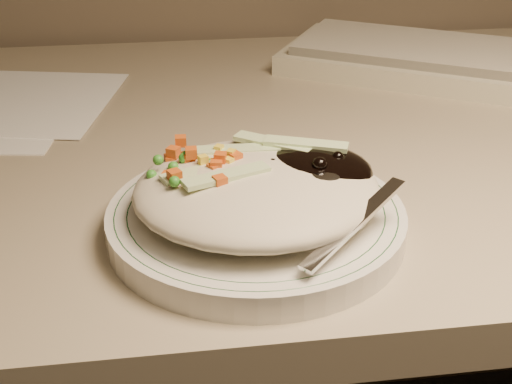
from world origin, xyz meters
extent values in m
cube|color=gray|center=(0.00, 1.38, 0.72)|extent=(1.40, 0.70, 0.04)
cylinder|color=silver|center=(-0.08, 1.17, 0.75)|extent=(0.24, 0.24, 0.02)
torus|color=#144723|center=(-0.08, 1.17, 0.76)|extent=(0.22, 0.22, 0.00)
torus|color=#144723|center=(-0.08, 1.17, 0.76)|extent=(0.20, 0.20, 0.00)
ellipsoid|color=beige|center=(-0.08, 1.16, 0.78)|extent=(0.19, 0.18, 0.04)
ellipsoid|color=black|center=(-0.03, 1.18, 0.79)|extent=(0.10, 0.09, 0.03)
ellipsoid|color=orange|center=(-0.12, 1.18, 0.78)|extent=(0.08, 0.08, 0.02)
sphere|color=black|center=(-0.06, 1.18, 0.79)|extent=(0.01, 0.01, 0.01)
sphere|color=black|center=(-0.03, 1.18, 0.79)|extent=(0.01, 0.01, 0.01)
sphere|color=black|center=(-0.01, 1.17, 0.80)|extent=(0.01, 0.01, 0.01)
sphere|color=black|center=(-0.02, 1.19, 0.79)|extent=(0.01, 0.01, 0.01)
sphere|color=black|center=(-0.03, 1.16, 0.80)|extent=(0.01, 0.01, 0.01)
sphere|color=black|center=(-0.03, 1.18, 0.79)|extent=(0.01, 0.01, 0.01)
sphere|color=black|center=(-0.02, 1.19, 0.79)|extent=(0.01, 0.01, 0.01)
cube|color=#C34D15|center=(-0.12, 1.19, 0.80)|extent=(0.01, 0.01, 0.01)
cube|color=#C34D15|center=(-0.11, 1.17, 0.79)|extent=(0.01, 0.01, 0.01)
cube|color=#C34D15|center=(-0.14, 1.20, 0.80)|extent=(0.01, 0.01, 0.01)
cube|color=#C34D15|center=(-0.10, 1.18, 0.80)|extent=(0.01, 0.01, 0.01)
cube|color=#C34D15|center=(-0.11, 1.17, 0.80)|extent=(0.01, 0.01, 0.01)
cube|color=#C34D15|center=(-0.14, 1.21, 0.79)|extent=(0.01, 0.01, 0.01)
cube|color=#C34D15|center=(-0.13, 1.19, 0.80)|extent=(0.01, 0.01, 0.01)
cube|color=#C34D15|center=(-0.11, 1.17, 0.80)|extent=(0.01, 0.01, 0.01)
cube|color=#C34D15|center=(-0.09, 1.18, 0.80)|extent=(0.01, 0.01, 0.01)
cube|color=#C34D15|center=(-0.13, 1.21, 0.80)|extent=(0.01, 0.01, 0.01)
cube|color=#C34D15|center=(-0.14, 1.16, 0.80)|extent=(0.01, 0.01, 0.01)
cube|color=#C34D15|center=(-0.11, 1.14, 0.80)|extent=(0.01, 0.01, 0.01)
cube|color=#C34D15|center=(-0.14, 1.17, 0.79)|extent=(0.01, 0.01, 0.01)
cube|color=#C34D15|center=(-0.14, 1.20, 0.79)|extent=(0.01, 0.01, 0.01)
sphere|color=#388C28|center=(-0.11, 1.18, 0.80)|extent=(0.01, 0.01, 0.01)
sphere|color=#388C28|center=(-0.14, 1.15, 0.80)|extent=(0.01, 0.01, 0.01)
sphere|color=#388C28|center=(-0.14, 1.18, 0.80)|extent=(0.01, 0.01, 0.01)
sphere|color=#388C28|center=(-0.15, 1.18, 0.80)|extent=(0.01, 0.01, 0.01)
sphere|color=#388C28|center=(-0.11, 1.19, 0.79)|extent=(0.01, 0.01, 0.01)
sphere|color=#388C28|center=(-0.10, 1.16, 0.79)|extent=(0.01, 0.01, 0.01)
sphere|color=#388C28|center=(-0.12, 1.18, 0.79)|extent=(0.01, 0.01, 0.01)
sphere|color=#388C28|center=(-0.13, 1.16, 0.79)|extent=(0.01, 0.01, 0.01)
sphere|color=#388C28|center=(-0.15, 1.18, 0.79)|extent=(0.01, 0.01, 0.01)
sphere|color=#388C28|center=(-0.13, 1.19, 0.80)|extent=(0.01, 0.01, 0.01)
sphere|color=#388C28|center=(-0.13, 1.19, 0.80)|extent=(0.01, 0.01, 0.01)
sphere|color=#388C28|center=(-0.14, 1.17, 0.79)|extent=(0.01, 0.01, 0.01)
sphere|color=#388C28|center=(-0.12, 1.15, 0.80)|extent=(0.01, 0.01, 0.01)
sphere|color=#388C28|center=(-0.09, 1.20, 0.79)|extent=(0.01, 0.01, 0.01)
cube|color=yellow|center=(-0.11, 1.19, 0.79)|extent=(0.01, 0.01, 0.01)
cube|color=yellow|center=(-0.10, 1.18, 0.80)|extent=(0.01, 0.01, 0.01)
cube|color=yellow|center=(-0.12, 1.19, 0.79)|extent=(0.01, 0.01, 0.01)
cube|color=yellow|center=(-0.11, 1.18, 0.80)|extent=(0.01, 0.01, 0.01)
cube|color=yellow|center=(-0.12, 1.18, 0.79)|extent=(0.01, 0.01, 0.01)
cube|color=yellow|center=(-0.09, 1.19, 0.80)|extent=(0.01, 0.01, 0.01)
cube|color=yellow|center=(-0.10, 1.20, 0.80)|extent=(0.01, 0.01, 0.01)
cube|color=yellow|center=(-0.11, 1.17, 0.79)|extent=(0.01, 0.01, 0.01)
cube|color=#B2D18C|center=(-0.09, 1.20, 0.80)|extent=(0.07, 0.02, 0.00)
cube|color=#B2D18C|center=(-0.06, 1.21, 0.80)|extent=(0.06, 0.05, 0.00)
cube|color=#B2D18C|center=(-0.12, 1.17, 0.80)|extent=(0.07, 0.04, 0.00)
cube|color=#B2D18C|center=(-0.03, 1.20, 0.80)|extent=(0.07, 0.04, 0.00)
cube|color=#B2D18C|center=(-0.07, 1.16, 0.79)|extent=(0.07, 0.04, 0.00)
cube|color=#B2D18C|center=(-0.10, 1.15, 0.80)|extent=(0.07, 0.04, 0.00)
ellipsoid|color=silver|center=(-0.03, 1.15, 0.79)|extent=(0.06, 0.06, 0.01)
cube|color=silver|center=(-0.01, 1.10, 0.78)|extent=(0.09, 0.08, 0.03)
cube|color=#BDB89B|center=(0.27, 1.50, 0.75)|extent=(0.53, 0.42, 0.03)
cube|color=beige|center=(0.27, 1.50, 0.77)|extent=(0.49, 0.37, 0.01)
camera|label=1|loc=(-0.14, 0.68, 1.04)|focal=50.00mm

